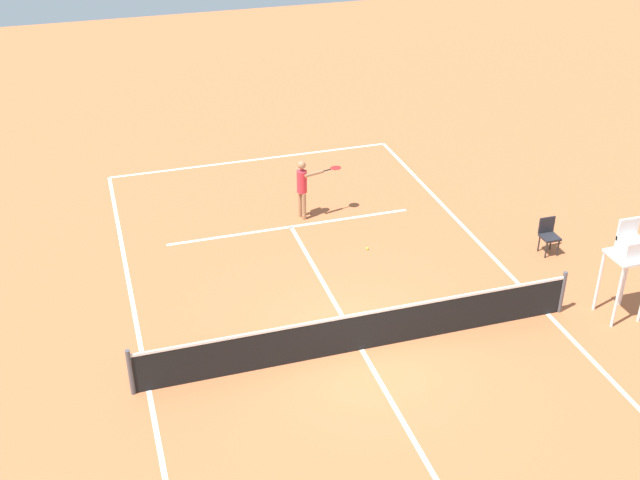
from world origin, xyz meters
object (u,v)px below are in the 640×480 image
at_px(umpire_chair, 628,254).
at_px(courtside_chair_mid, 549,234).
at_px(tennis_ball, 367,248).
at_px(player_serving, 304,184).

bearing_deg(umpire_chair, courtside_chair_mid, -89.59).
bearing_deg(umpire_chair, tennis_ball, -45.22).
distance_m(player_serving, umpire_chair, 8.65).
relative_size(tennis_ball, courtside_chair_mid, 0.07).
xyz_separation_m(player_serving, tennis_ball, (-1.08, 2.20, -1.00)).
height_order(player_serving, umpire_chair, umpire_chair).
relative_size(tennis_ball, umpire_chair, 0.03).
bearing_deg(courtside_chair_mid, player_serving, -33.98).
bearing_deg(tennis_ball, courtside_chair_mid, 161.29).
xyz_separation_m(tennis_ball, umpire_chair, (-4.41, 4.45, 1.57)).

